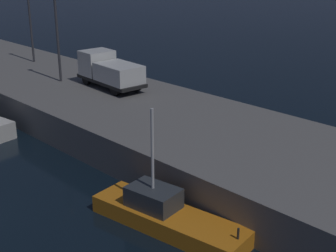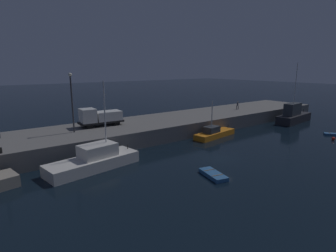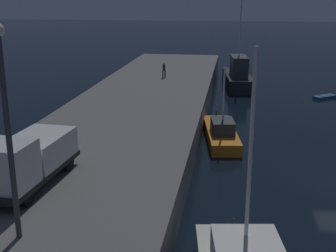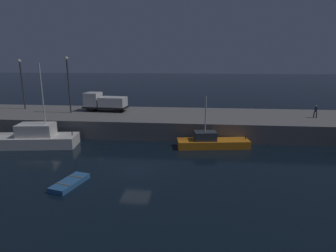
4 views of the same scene
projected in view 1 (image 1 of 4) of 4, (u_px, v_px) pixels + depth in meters
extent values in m
cube|color=slate|center=(167.00, 130.00, 30.74)|extent=(76.59, 10.75, 2.22)
cube|color=orange|center=(169.00, 220.00, 21.75)|extent=(7.93, 3.17, 0.83)
cube|color=#33383D|center=(154.00, 197.00, 21.95)|extent=(2.55, 1.90, 0.94)
cylinder|color=silver|center=(152.00, 149.00, 21.15)|extent=(0.14, 0.14, 3.80)
cylinder|color=#262626|center=(238.00, 234.00, 19.50)|extent=(0.10, 0.10, 0.50)
cylinder|color=#38383D|center=(31.00, 26.00, 43.79)|extent=(0.20, 0.20, 6.69)
cylinder|color=#38383D|center=(58.00, 37.00, 36.94)|extent=(0.20, 0.20, 7.05)
cylinder|color=black|center=(86.00, 79.00, 36.94)|extent=(0.92, 0.34, 0.90)
cylinder|color=black|center=(107.00, 75.00, 38.11)|extent=(0.92, 0.34, 0.90)
cylinder|color=black|center=(115.00, 89.00, 34.14)|extent=(0.92, 0.34, 0.90)
cylinder|color=black|center=(137.00, 85.00, 35.32)|extent=(0.92, 0.34, 0.90)
cube|color=black|center=(111.00, 80.00, 36.08)|extent=(6.25, 2.73, 0.25)
cube|color=silver|center=(97.00, 63.00, 37.03)|extent=(2.11, 2.43, 1.87)
cube|color=silver|center=(119.00, 73.00, 35.03)|extent=(3.69, 2.55, 1.29)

